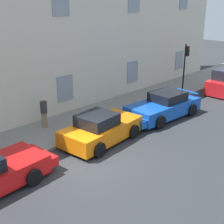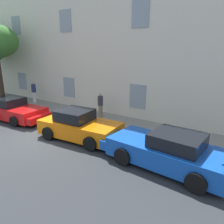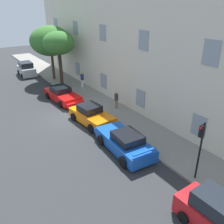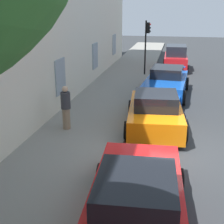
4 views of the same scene
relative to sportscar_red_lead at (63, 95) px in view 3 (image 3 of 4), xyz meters
name	(u,v)px [view 3 (image 3 of 4)]	position (x,y,z in m)	size (l,w,h in m)	color
ground_plane	(69,118)	(3.84, -1.15, -0.61)	(80.00, 80.00, 0.00)	#2B2D30
sidewalk	(106,107)	(3.84, 2.57, -0.54)	(60.00, 3.28, 0.14)	gray
building_facade	(137,47)	(3.84, 5.96, 4.72)	(37.13, 4.01, 10.61)	beige
sportscar_red_lead	(63,95)	(0.00, 0.00, 0.00)	(5.16, 2.39, 1.39)	red
sportscar_yellow_flank	(93,116)	(5.85, 0.05, 0.03)	(4.65, 2.43, 1.47)	orange
sportscar_white_middle	(123,141)	(10.28, -0.17, 0.03)	(5.16, 2.42, 1.45)	#144CB2
hatchback_parked	(26,69)	(-11.33, -0.40, 0.22)	(3.59, 2.04, 1.81)	#B2B7BC
hatchback_distant	(218,217)	(17.55, -0.56, 0.19)	(3.57, 1.82, 1.77)	red
tree_near_kerb	(50,41)	(-7.31, 1.88, 4.22)	(4.79, 4.79, 6.45)	#473323
tree_midblock	(58,44)	(-4.10, 1.60, 4.34)	(3.42, 3.42, 6.12)	#38281E
traffic_light	(201,142)	(14.94, 1.32, 1.88)	(0.22, 0.36, 3.43)	black
pedestrian_admiring	(116,100)	(4.63, 3.20, 0.36)	(0.47, 0.47, 1.62)	#8C7259
pedestrian_strolling	(82,80)	(-2.45, 3.40, 0.42)	(0.42, 0.42, 1.73)	silver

